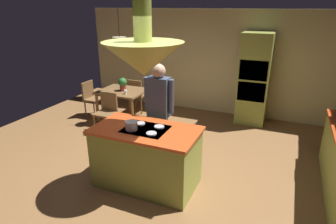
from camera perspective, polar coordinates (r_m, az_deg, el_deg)
name	(u,v)px	position (r m, az deg, el deg)	size (l,w,h in m)	color
ground	(153,176)	(4.83, -3.03, -12.58)	(8.16, 8.16, 0.00)	olive
wall_back	(212,62)	(7.42, 8.72, 9.70)	(6.80, 0.10, 2.55)	beige
kitchen_island	(146,157)	(4.43, -4.30, -8.79)	(1.57, 0.88, 0.95)	#939E42
oven_tower	(254,79)	(6.89, 16.64, 6.23)	(0.66, 0.62, 2.08)	#939E42
dining_table	(123,95)	(6.84, -8.97, 3.42)	(1.05, 0.88, 0.76)	brown
person_at_island	(159,107)	(4.84, -1.82, 0.90)	(0.53, 0.23, 1.75)	tan
range_hood	(143,57)	(3.93, -4.88, 10.85)	(1.10, 1.10, 1.00)	#939E42
pendant_light_over_table	(120,42)	(6.59, -9.55, 13.48)	(0.32, 0.32, 0.82)	beige
chair_facing_island	(107,110)	(6.36, -12.00, 0.47)	(0.40, 0.40, 0.87)	brown
chair_by_back_wall	(137,93)	(7.42, -6.23, 3.68)	(0.40, 0.40, 0.87)	brown
chair_at_corner	(92,96)	(7.39, -14.88, 3.01)	(0.40, 0.40, 0.87)	brown
potted_plant_on_table	(123,83)	(6.76, -8.97, 5.61)	(0.20, 0.20, 0.30)	#99382D
cup_on_table	(125,92)	(6.51, -8.43, 3.93)	(0.07, 0.07, 0.09)	white
cooking_pot_on_cooktop	(131,125)	(4.17, -7.27, -2.64)	(0.18, 0.18, 0.12)	#B2B2B7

